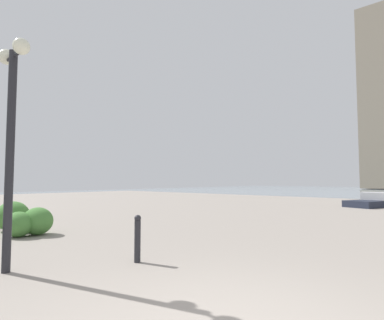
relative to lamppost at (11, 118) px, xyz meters
The scene contains 6 objects.
lamppost is the anchor object (origin of this frame).
bollard_near 3.12m from the lamppost, 121.14° to the right, with size 0.13×0.13×0.90m.
shrub_low 4.38m from the lamppost, 22.81° to the right, with size 0.82×0.73×0.69m.
shrub_round 4.53m from the lamppost, 29.66° to the right, with size 0.92×0.83×0.78m.
shrub_wide 5.48m from the lamppost, 20.19° to the right, with size 1.06×0.96×0.91m.
boat 19.71m from the lamppost, 95.04° to the right, with size 2.90×4.66×0.95m.
Camera 1 is at (-1.93, 2.82, 1.57)m, focal length 29.73 mm.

